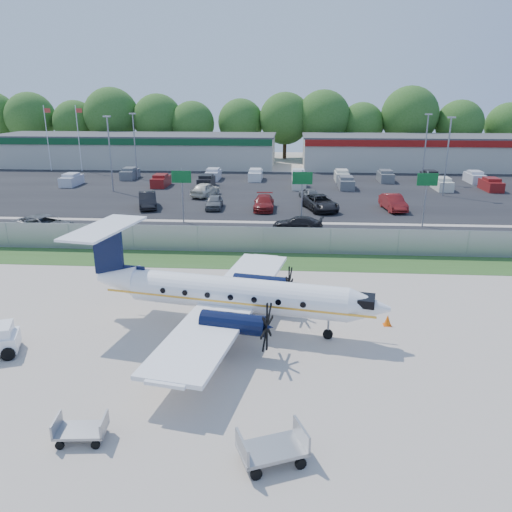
{
  "coord_description": "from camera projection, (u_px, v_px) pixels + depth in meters",
  "views": [
    {
      "loc": [
        1.95,
        -21.98,
        11.32
      ],
      "look_at": [
        0.0,
        6.0,
        2.3
      ],
      "focal_mm": 35.0,
      "sensor_mm": 36.0,
      "label": 1
    }
  ],
  "objects": [
    {
      "name": "ground",
      "position": [
        248.0,
        338.0,
        24.47
      ],
      "size": [
        170.0,
        170.0,
        0.0
      ],
      "primitive_type": "plane",
      "color": "#C0B2A2",
      "rests_on": "ground"
    },
    {
      "name": "grass_verge",
      "position": [
        262.0,
        261.0,
        35.86
      ],
      "size": [
        170.0,
        4.0,
        0.02
      ],
      "primitive_type": "cube",
      "color": "#2D561E",
      "rests_on": "ground"
    },
    {
      "name": "access_road",
      "position": [
        267.0,
        235.0,
        42.51
      ],
      "size": [
        170.0,
        8.0,
        0.02
      ],
      "primitive_type": "cube",
      "color": "black",
      "rests_on": "ground"
    },
    {
      "name": "parking_lot",
      "position": [
        275.0,
        191.0,
        62.45
      ],
      "size": [
        170.0,
        32.0,
        0.02
      ],
      "primitive_type": "cube",
      "color": "black",
      "rests_on": "ground"
    },
    {
      "name": "perimeter_fence",
      "position": [
        263.0,
        240.0,
        37.46
      ],
      "size": [
        120.0,
        0.06,
        1.99
      ],
      "color": "gray",
      "rests_on": "ground"
    },
    {
      "name": "building_west",
      "position": [
        137.0,
        150.0,
        84.11
      ],
      "size": [
        46.4,
        12.4,
        5.24
      ],
      "color": "beige",
      "rests_on": "ground"
    },
    {
      "name": "building_east",
      "position": [
        440.0,
        152.0,
        80.8
      ],
      "size": [
        44.4,
        12.4,
        5.24
      ],
      "color": "beige",
      "rests_on": "ground"
    },
    {
      "name": "sign_left",
      "position": [
        182.0,
        184.0,
        45.65
      ],
      "size": [
        1.8,
        0.26,
        5.0
      ],
      "color": "gray",
      "rests_on": "ground"
    },
    {
      "name": "sign_mid",
      "position": [
        302.0,
        186.0,
        44.92
      ],
      "size": [
        1.8,
        0.26,
        5.0
      ],
      "color": "gray",
      "rests_on": "ground"
    },
    {
      "name": "sign_right",
      "position": [
        427.0,
        187.0,
        44.19
      ],
      "size": [
        1.8,
        0.26,
        5.0
      ],
      "color": "gray",
      "rests_on": "ground"
    },
    {
      "name": "flagpole_west",
      "position": [
        47.0,
        134.0,
        77.35
      ],
      "size": [
        1.06,
        0.12,
        10.0
      ],
      "color": "white",
      "rests_on": "ground"
    },
    {
      "name": "flagpole_east",
      "position": [
        79.0,
        134.0,
        77.02
      ],
      "size": [
        1.06,
        0.12,
        10.0
      ],
      "color": "white",
      "rests_on": "ground"
    },
    {
      "name": "light_pole_nw",
      "position": [
        110.0,
        149.0,
        60.28
      ],
      "size": [
        0.9,
        0.35,
        9.09
      ],
      "color": "gray",
      "rests_on": "ground"
    },
    {
      "name": "light_pole_ne",
      "position": [
        448.0,
        151.0,
        57.63
      ],
      "size": [
        0.9,
        0.35,
        9.09
      ],
      "color": "gray",
      "rests_on": "ground"
    },
    {
      "name": "light_pole_sw",
      "position": [
        135.0,
        142.0,
        69.78
      ],
      "size": [
        0.9,
        0.35,
        9.09
      ],
      "color": "gray",
      "rests_on": "ground"
    },
    {
      "name": "light_pole_se",
      "position": [
        426.0,
        143.0,
        67.12
      ],
      "size": [
        0.9,
        0.35,
        9.09
      ],
      "color": "gray",
      "rests_on": "ground"
    },
    {
      "name": "tree_line",
      "position": [
        281.0,
        158.0,
        94.74
      ],
      "size": [
        112.0,
        6.0,
        14.0
      ],
      "primitive_type": null,
      "color": "#2A581A",
      "rests_on": "ground"
    },
    {
      "name": "aircraft",
      "position": [
        231.0,
        293.0,
        24.98
      ],
      "size": [
        16.0,
        15.69,
        4.89
      ],
      "color": "white",
      "rests_on": "ground"
    },
    {
      "name": "baggage_cart_near",
      "position": [
        81.0,
        430.0,
        17.09
      ],
      "size": [
        1.79,
        1.18,
        0.89
      ],
      "color": "gray",
      "rests_on": "ground"
    },
    {
      "name": "baggage_cart_far",
      "position": [
        272.0,
        448.0,
        16.03
      ],
      "size": [
        2.46,
        1.99,
        1.12
      ],
      "color": "gray",
      "rests_on": "ground"
    },
    {
      "name": "cone_nose",
      "position": [
        387.0,
        320.0,
        25.74
      ],
      "size": [
        0.4,
        0.4,
        0.57
      ],
      "color": "#FF5F08",
      "rests_on": "ground"
    },
    {
      "name": "cone_starboard_wing",
      "position": [
        202.0,
        245.0,
        38.83
      ],
      "size": [
        0.33,
        0.33,
        0.47
      ],
      "color": "#FF5F08",
      "rests_on": "ground"
    },
    {
      "name": "road_car_west",
      "position": [
        46.0,
        235.0,
        42.49
      ],
      "size": [
        6.76,
        5.0,
        1.71
      ],
      "primitive_type": "imported",
      "rotation": [
        0.0,
        0.0,
        1.17
      ],
      "color": "#595B5E",
      "rests_on": "ground"
    },
    {
      "name": "road_car_mid",
      "position": [
        297.0,
        231.0,
        43.91
      ],
      "size": [
        4.66,
        2.59,
        1.28
      ],
      "primitive_type": "imported",
      "rotation": [
        0.0,
        0.0,
        -1.76
      ],
      "color": "black",
      "rests_on": "ground"
    },
    {
      "name": "parked_car_a",
      "position": [
        148.0,
        208.0,
        52.85
      ],
      "size": [
        3.14,
        5.32,
        1.66
      ],
      "primitive_type": "imported",
      "rotation": [
        0.0,
        0.0,
        0.29
      ],
      "color": "black",
      "rests_on": "ground"
    },
    {
      "name": "parked_car_b",
      "position": [
        214.0,
        209.0,
        52.56
      ],
      "size": [
        1.91,
        4.26,
        1.42
      ],
      "primitive_type": "imported",
      "rotation": [
        0.0,
        0.0,
        0.06
      ],
      "color": "#595B5E",
      "rests_on": "ground"
    },
    {
      "name": "parked_car_c",
      "position": [
        264.0,
        210.0,
        52.02
      ],
      "size": [
        2.16,
        5.1,
        1.47
      ],
      "primitive_type": "imported",
      "rotation": [
        0.0,
        0.0,
        0.02
      ],
      "color": "maroon",
      "rests_on": "ground"
    },
    {
      "name": "parked_car_d",
      "position": [
        320.0,
        210.0,
        51.78
      ],
      "size": [
        4.12,
        6.18,
        1.58
      ],
      "primitive_type": "imported",
      "rotation": [
        0.0,
        0.0,
        0.29
      ],
      "color": "black",
      "rests_on": "ground"
    },
    {
      "name": "parked_car_e",
      "position": [
        392.0,
        210.0,
        51.81
      ],
      "size": [
        2.31,
        5.1,
        1.62
      ],
      "primitive_type": "imported",
      "rotation": [
        0.0,
        0.0,
        0.12
      ],
      "color": "maroon",
      "rests_on": "ground"
    },
    {
      "name": "parked_car_f",
      "position": [
        205.0,
        196.0,
        58.88
      ],
      "size": [
        3.25,
        5.26,
        1.67
      ],
      "primitive_type": "imported",
      "rotation": [
        0.0,
        0.0,
        2.86
      ],
      "color": "beige",
      "rests_on": "ground"
    },
    {
      "name": "parked_car_g",
      "position": [
        309.0,
        199.0,
        57.3
      ],
      "size": [
        2.67,
        4.18,
        1.33
      ],
      "primitive_type": "imported",
      "rotation": [
        0.0,
        0.0,
        3.45
      ],
      "color": "#595B5E",
      "rests_on": "ground"
    },
    {
      "name": "far_parking_rows",
      "position": [
        276.0,
        184.0,
        67.2
      ],
      "size": [
        56.0,
        10.0,
        1.6
      ],
      "primitive_type": null,
      "color": "gray",
      "rests_on": "ground"
    }
  ]
}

